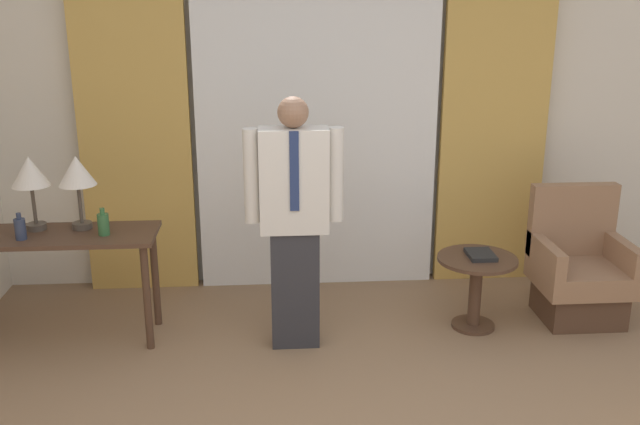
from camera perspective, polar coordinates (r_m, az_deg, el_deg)
wall_back at (r=5.53m, az=-0.32°, el=8.00°), size 10.00×0.06×2.70m
curtain_sheer_center at (r=5.42m, az=-0.23°, el=7.15°), size 1.82×0.06×2.58m
curtain_drape_left at (r=5.49m, az=-14.66°, el=6.74°), size 0.82×0.06×2.58m
curtain_drape_right at (r=5.67m, az=13.75°, el=7.12°), size 0.82×0.06×2.58m
desk at (r=4.94m, az=-20.25°, el=-2.92°), size 1.29×0.48×0.75m
table_lamp_left at (r=4.94m, az=-22.18°, el=2.80°), size 0.24×0.24×0.49m
table_lamp_right at (r=4.85m, az=-18.87°, el=2.92°), size 0.24×0.24×0.49m
bottle_near_edge at (r=4.85m, az=-22.86°, el=-1.19°), size 0.07×0.07×0.17m
bottle_by_lamp at (r=4.76m, az=-16.94°, el=-0.88°), size 0.07×0.07×0.18m
person at (r=4.49m, az=-2.08°, el=-0.26°), size 0.62×0.20×1.64m
armchair at (r=5.39m, az=19.97°, el=-4.54°), size 0.62×0.57×0.93m
side_table at (r=5.01m, az=12.37°, el=-5.30°), size 0.54×0.54×0.52m
book at (r=4.97m, az=12.73°, el=-3.31°), size 0.18×0.23×0.03m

